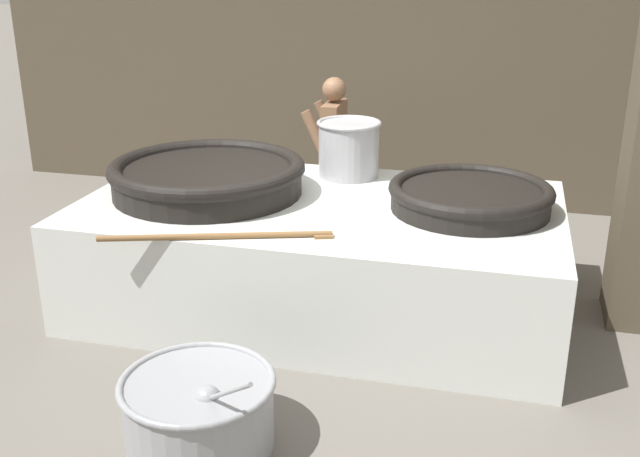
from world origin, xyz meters
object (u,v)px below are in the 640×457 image
Objects in this scene: giant_wok_near at (208,176)px; giant_wok_far at (470,196)px; cook at (333,155)px; stock_pot at (349,148)px; prep_bowl_vegetables at (199,409)px.

giant_wok_far is at bearing 2.64° from giant_wok_near.
giant_wok_near is 1.51m from cook.
giant_wok_near is 2.84× the size of stock_pot.
giant_wok_near reaches higher than giant_wok_far.
stock_pot is at bearing 113.56° from cook.
cook reaches higher than giant_wok_near.
prep_bowl_vegetables is at bearing -123.03° from giant_wok_far.
cook is at bearing 90.45° from prep_bowl_vegetables.
prep_bowl_vegetables is at bearing 89.85° from cook.
cook is (0.66, 1.35, -0.14)m from giant_wok_near.
stock_pot is 0.73m from cook.
prep_bowl_vegetables is (0.03, -3.23, -0.60)m from cook.
giant_wok_near is 1.19m from stock_pot.
giant_wok_far is 2.45m from prep_bowl_vegetables.
stock_pot is at bearing 84.39° from prep_bowl_vegetables.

